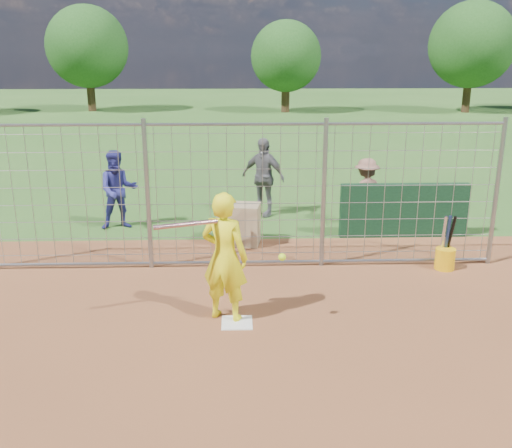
{
  "coord_description": "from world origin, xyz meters",
  "views": [
    {
      "loc": [
        0.03,
        -7.42,
        3.67
      ],
      "look_at": [
        0.3,
        0.8,
        1.15
      ],
      "focal_mm": 40.0,
      "sensor_mm": 36.0,
      "label": 1
    }
  ],
  "objects_px": {
    "batter": "(225,257)",
    "bystander_c": "(366,192)",
    "bucket_with_bats": "(445,256)",
    "bystander_a": "(118,190)",
    "bystander_b": "(263,177)",
    "equipment_bin": "(239,224)"
  },
  "relations": [
    {
      "from": "bystander_a",
      "to": "bucket_with_bats",
      "type": "xyz_separation_m",
      "value": [
        6.11,
        -2.6,
        -0.59
      ]
    },
    {
      "from": "bystander_a",
      "to": "bystander_b",
      "type": "relative_size",
      "value": 0.94
    },
    {
      "from": "batter",
      "to": "bystander_b",
      "type": "xyz_separation_m",
      "value": [
        0.77,
        5.3,
        -0.03
      ]
    },
    {
      "from": "batter",
      "to": "bystander_c",
      "type": "relative_size",
      "value": 1.26
    },
    {
      "from": "bystander_b",
      "to": "equipment_bin",
      "type": "distance_m",
      "value": 2.17
    },
    {
      "from": "batter",
      "to": "bucket_with_bats",
      "type": "distance_m",
      "value": 4.24
    },
    {
      "from": "batter",
      "to": "bystander_c",
      "type": "height_order",
      "value": "batter"
    },
    {
      "from": "bucket_with_bats",
      "to": "equipment_bin",
      "type": "bearing_deg",
      "value": 157.42
    },
    {
      "from": "batter",
      "to": "equipment_bin",
      "type": "height_order",
      "value": "batter"
    },
    {
      "from": "bystander_a",
      "to": "bucket_with_bats",
      "type": "relative_size",
      "value": 1.72
    },
    {
      "from": "batter",
      "to": "bystander_a",
      "type": "relative_size",
      "value": 1.1
    },
    {
      "from": "bystander_a",
      "to": "bystander_b",
      "type": "xyz_separation_m",
      "value": [
        3.1,
        0.92,
        0.06
      ]
    },
    {
      "from": "bystander_a",
      "to": "bystander_b",
      "type": "distance_m",
      "value": 3.23
    },
    {
      "from": "batter",
      "to": "bucket_with_bats",
      "type": "bearing_deg",
      "value": -131.18
    },
    {
      "from": "bystander_a",
      "to": "bystander_b",
      "type": "bearing_deg",
      "value": 1.87
    },
    {
      "from": "bystander_c",
      "to": "bucket_with_bats",
      "type": "relative_size",
      "value": 1.51
    },
    {
      "from": "bystander_b",
      "to": "bystander_a",
      "type": "bearing_deg",
      "value": -133.38
    },
    {
      "from": "batter",
      "to": "equipment_bin",
      "type": "relative_size",
      "value": 2.32
    },
    {
      "from": "bystander_a",
      "to": "bucket_with_bats",
      "type": "height_order",
      "value": "bystander_a"
    },
    {
      "from": "batter",
      "to": "bystander_a",
      "type": "bearing_deg",
      "value": -38.34
    },
    {
      "from": "bystander_c",
      "to": "bucket_with_bats",
      "type": "bearing_deg",
      "value": 88.94
    },
    {
      "from": "batter",
      "to": "bystander_c",
      "type": "xyz_separation_m",
      "value": [
        2.95,
        4.45,
        -0.19
      ]
    }
  ]
}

